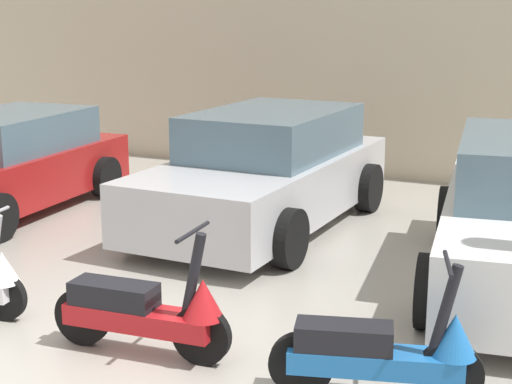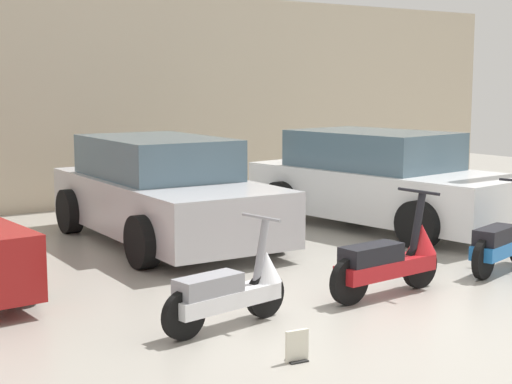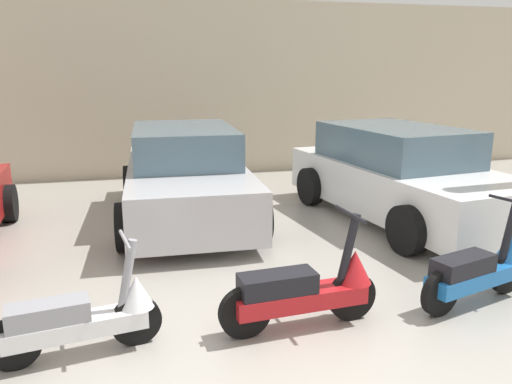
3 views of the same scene
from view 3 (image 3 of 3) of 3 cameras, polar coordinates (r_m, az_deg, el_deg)
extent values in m
plane|color=#9E998E|center=(4.34, 4.80, -19.14)|extent=(28.00, 28.00, 0.00)
cube|color=beige|center=(11.45, -7.97, 11.58)|extent=(19.60, 0.12, 3.87)
cylinder|color=black|center=(4.63, -13.52, -14.11)|extent=(0.45, 0.15, 0.44)
cylinder|color=black|center=(4.60, -26.00, -15.36)|extent=(0.45, 0.15, 0.44)
cube|color=silver|center=(4.56, -19.79, -14.22)|extent=(1.18, 0.45, 0.15)
cube|color=gray|center=(4.49, -22.65, -12.63)|extent=(0.68, 0.36, 0.17)
cylinder|color=gray|center=(4.43, -14.51, -9.14)|extent=(0.21, 0.11, 0.62)
cylinder|color=gray|center=(4.32, -14.76, -5.33)|extent=(0.11, 0.51, 0.03)
cone|color=silver|center=(4.51, -13.50, -11.00)|extent=(0.34, 0.34, 0.29)
cylinder|color=black|center=(4.98, 10.86, -11.59)|extent=(0.49, 0.12, 0.48)
cylinder|color=black|center=(4.59, -1.27, -13.61)|extent=(0.49, 0.12, 0.48)
cube|color=#B2191E|center=(4.73, 5.08, -11.98)|extent=(1.28, 0.39, 0.17)
cube|color=black|center=(4.58, 2.47, -10.39)|extent=(0.73, 0.34, 0.19)
cylinder|color=black|center=(4.77, 10.52, -6.43)|extent=(0.23, 0.10, 0.69)
cylinder|color=black|center=(4.66, 10.70, -2.48)|extent=(0.08, 0.56, 0.03)
cone|color=#B2191E|center=(4.87, 11.22, -8.35)|extent=(0.35, 0.35, 0.32)
cylinder|color=black|center=(6.08, 26.74, -8.18)|extent=(0.47, 0.21, 0.47)
cylinder|color=black|center=(5.29, 20.34, -10.76)|extent=(0.47, 0.21, 0.47)
cube|color=#1E66B2|center=(5.65, 23.83, -8.85)|extent=(1.25, 0.61, 0.16)
cube|color=black|center=(5.42, 22.60, -7.71)|extent=(0.73, 0.45, 0.18)
cylinder|color=black|center=(5.89, 26.93, -4.04)|extent=(0.23, 0.14, 0.66)
cone|color=#1E66B2|center=(6.00, 27.14, -5.54)|extent=(0.39, 0.39, 0.31)
cylinder|color=black|center=(8.83, -26.42, -1.15)|extent=(0.24, 0.61, 0.59)
cube|color=#B7B7BC|center=(8.10, -7.96, 0.71)|extent=(1.91, 4.34, 0.72)
cube|color=slate|center=(8.24, -8.24, 5.44)|extent=(1.64, 2.45, 0.56)
cylinder|color=black|center=(7.01, 0.54, -3.01)|extent=(0.24, 0.66, 0.65)
cylinder|color=black|center=(6.86, -14.79, -3.86)|extent=(0.24, 0.66, 0.65)
cylinder|color=black|center=(9.54, -2.97, 1.52)|extent=(0.24, 0.66, 0.65)
cylinder|color=black|center=(9.43, -14.17, 0.97)|extent=(0.24, 0.66, 0.65)
cube|color=white|center=(8.32, 16.38, 0.66)|extent=(2.39, 4.55, 0.72)
cube|color=slate|center=(8.40, 15.59, 5.32)|extent=(1.91, 2.63, 0.57)
cylinder|color=black|center=(6.79, 16.95, -4.16)|extent=(0.32, 0.69, 0.66)
cylinder|color=black|center=(9.96, 15.83, 1.55)|extent=(0.32, 0.69, 0.66)
cylinder|color=black|center=(8.96, 6.26, 0.66)|extent=(0.32, 0.69, 0.66)
camera|label=1|loc=(4.79, 88.06, 4.96)|focal=55.00mm
camera|label=2|loc=(4.57, -127.25, -10.10)|focal=55.00mm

